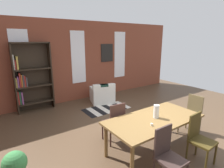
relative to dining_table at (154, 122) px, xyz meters
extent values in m
plane|color=#4F3A29|center=(0.18, 0.26, -0.67)|extent=(10.76, 10.76, 0.00)
cube|color=brown|center=(0.18, 4.03, 0.81)|extent=(9.28, 0.12, 2.96)
cube|color=white|center=(-1.75, 3.96, 0.96)|extent=(0.55, 0.02, 1.92)
cube|color=white|center=(0.18, 3.96, 0.96)|extent=(0.55, 0.02, 1.92)
cube|color=white|center=(2.11, 3.96, 0.96)|extent=(0.55, 0.02, 1.92)
cube|color=brown|center=(0.00, 0.00, 0.05)|extent=(2.01, 0.98, 0.04)
cylinder|color=brown|center=(-0.91, -0.39, -0.32)|extent=(0.07, 0.07, 0.70)
cylinder|color=brown|center=(0.91, -0.39, -0.32)|extent=(0.07, 0.07, 0.70)
cylinder|color=brown|center=(-0.91, 0.39, -0.32)|extent=(0.07, 0.07, 0.70)
cylinder|color=brown|center=(0.91, 0.39, -0.32)|extent=(0.07, 0.07, 0.70)
cylinder|color=silver|center=(0.05, 0.00, 0.21)|extent=(0.11, 0.11, 0.27)
cylinder|color=silver|center=(-0.28, -0.19, 0.10)|extent=(0.04, 0.04, 0.04)
cube|color=#322320|center=(-0.45, -0.79, -0.22)|extent=(0.40, 0.40, 0.04)
cube|color=#322320|center=(-0.45, -0.61, 0.03)|extent=(0.38, 0.03, 0.50)
cylinder|color=#322320|center=(-0.27, -0.61, -0.45)|extent=(0.04, 0.04, 0.43)
cube|color=brown|center=(1.31, 0.00, -0.22)|extent=(0.42, 0.42, 0.04)
cube|color=brown|center=(1.49, 0.01, 0.03)|extent=(0.05, 0.38, 0.50)
cylinder|color=brown|center=(1.12, 0.17, -0.45)|extent=(0.04, 0.04, 0.43)
cylinder|color=brown|center=(1.13, -0.19, -0.45)|extent=(0.04, 0.04, 0.43)
cylinder|color=brown|center=(1.48, 0.19, -0.45)|extent=(0.04, 0.04, 0.43)
cylinder|color=brown|center=(1.49, -0.17, -0.45)|extent=(0.04, 0.04, 0.43)
cube|color=#3C2F11|center=(0.45, -0.79, -0.22)|extent=(0.42, 0.42, 0.04)
cube|color=#3C2F11|center=(0.44, -0.61, 0.03)|extent=(0.38, 0.05, 0.50)
cylinder|color=#3C2F11|center=(0.28, -0.98, -0.45)|extent=(0.04, 0.04, 0.43)
cylinder|color=#3C2F11|center=(0.64, -0.96, -0.45)|extent=(0.04, 0.04, 0.43)
cylinder|color=#3C2F11|center=(0.26, -0.62, -0.45)|extent=(0.04, 0.04, 0.43)
cylinder|color=#3C2F11|center=(0.62, -0.60, -0.45)|extent=(0.04, 0.04, 0.43)
cube|color=#3E2621|center=(-0.45, 0.79, -0.22)|extent=(0.42, 0.42, 0.04)
cube|color=#3E2621|center=(-0.46, 0.61, 0.03)|extent=(0.38, 0.05, 0.50)
cylinder|color=#3E2621|center=(-0.26, 0.96, -0.45)|extent=(0.04, 0.04, 0.43)
cylinder|color=#3E2621|center=(-0.62, 0.98, -0.45)|extent=(0.04, 0.04, 0.43)
cylinder|color=#3E2621|center=(-0.28, 0.60, -0.45)|extent=(0.04, 0.04, 0.43)
cylinder|color=#3E2621|center=(-0.64, 0.62, -0.45)|extent=(0.04, 0.04, 0.43)
cube|color=#2D2319|center=(-2.03, 3.77, 0.44)|extent=(0.04, 0.30, 2.21)
cube|color=#2D2319|center=(-0.93, 3.77, 0.44)|extent=(0.04, 0.30, 2.21)
cube|color=#2D2319|center=(-1.48, 3.92, 0.44)|extent=(1.14, 0.01, 2.21)
cube|color=#2D2319|center=(-1.48, 3.77, -0.39)|extent=(1.10, 0.30, 0.04)
cube|color=#B22D28|center=(-1.99, 3.77, -0.16)|extent=(0.04, 0.17, 0.42)
cube|color=#33724C|center=(-1.94, 3.77, -0.16)|extent=(0.04, 0.18, 0.41)
cube|color=#8C4C8C|center=(-1.88, 3.77, -0.17)|extent=(0.04, 0.23, 0.39)
cube|color=#2D2319|center=(-1.48, 3.77, 0.16)|extent=(1.10, 0.30, 0.04)
cube|color=gold|center=(-1.99, 3.77, 0.33)|extent=(0.04, 0.18, 0.30)
cube|color=#8C4C8C|center=(-1.94, 3.77, 0.35)|extent=(0.04, 0.21, 0.34)
cube|color=#B22D28|center=(-1.88, 3.77, 0.40)|extent=(0.04, 0.24, 0.44)
cube|color=orange|center=(-1.83, 3.77, 0.37)|extent=(0.03, 0.17, 0.38)
cube|color=#4C4C51|center=(-1.79, 3.77, 0.37)|extent=(0.03, 0.21, 0.38)
cube|color=#B22D28|center=(-1.75, 3.77, 0.35)|extent=(0.03, 0.25, 0.34)
cube|color=#4C4C51|center=(-1.70, 3.77, 0.32)|extent=(0.04, 0.20, 0.29)
cube|color=#2D2319|center=(-1.48, 3.77, 0.71)|extent=(1.10, 0.30, 0.04)
cube|color=white|center=(-1.99, 3.77, 0.96)|extent=(0.04, 0.20, 0.44)
cube|color=#B22D28|center=(-1.95, 3.77, 0.87)|extent=(0.03, 0.23, 0.28)
cube|color=gold|center=(-1.90, 3.77, 0.93)|extent=(0.05, 0.23, 0.39)
cube|color=#2D2319|center=(-1.48, 3.77, 1.52)|extent=(1.10, 0.30, 0.04)
cube|color=white|center=(0.73, 3.21, -0.47)|extent=(1.00, 1.00, 0.40)
cube|color=white|center=(0.64, 2.91, -0.09)|extent=(0.81, 0.39, 0.35)
cube|color=white|center=(1.05, 3.11, -0.19)|extent=(0.32, 0.72, 0.15)
cube|color=white|center=(0.40, 3.31, -0.19)|extent=(0.32, 0.72, 0.15)
cube|color=#19382D|center=(0.64, 2.91, 0.04)|extent=(0.32, 0.24, 0.08)
sphere|color=#387F42|center=(-2.47, 0.66, -0.30)|extent=(0.38, 0.38, 0.38)
cube|color=black|center=(-0.20, 2.52, -0.66)|extent=(0.19, 0.80, 0.01)
cube|color=silver|center=(-0.01, 2.52, -0.66)|extent=(0.19, 0.80, 0.01)
cube|color=black|center=(0.19, 2.52, -0.66)|extent=(0.19, 0.80, 0.01)
cube|color=silver|center=(0.38, 2.52, -0.66)|extent=(0.19, 0.80, 0.01)
cube|color=black|center=(0.57, 2.52, -0.66)|extent=(0.19, 0.80, 0.01)
cube|color=silver|center=(0.76, 2.52, -0.66)|extent=(0.19, 0.80, 0.01)
cube|color=black|center=(0.96, 2.52, -0.66)|extent=(0.19, 0.80, 0.01)
cube|color=silver|center=(1.15, 2.52, -0.66)|extent=(0.19, 0.80, 0.01)
cube|color=black|center=(1.45, 3.96, 1.08)|extent=(0.56, 0.03, 0.72)
camera|label=1|loc=(-2.58, -2.25, 1.62)|focal=28.63mm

